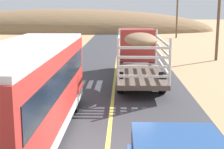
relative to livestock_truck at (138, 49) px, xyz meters
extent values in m
cube|color=#B2332D|center=(0.00, 2.16, 0.03)|extent=(2.50, 2.20, 2.20)
cube|color=#192333|center=(0.00, 2.16, 0.48)|extent=(2.53, 1.54, 0.70)
cube|color=brown|center=(0.00, -3.24, -1.07)|extent=(2.50, 6.40, 0.24)
cylinder|color=silver|center=(-1.19, -0.10, 0.15)|extent=(0.12, 0.12, 2.20)
cylinder|color=silver|center=(1.19, -0.10, 0.15)|extent=(0.12, 0.12, 2.20)
cylinder|color=silver|center=(-1.19, -6.38, 0.15)|extent=(0.12, 0.12, 2.20)
cylinder|color=silver|center=(1.19, -6.38, 0.15)|extent=(0.12, 0.12, 2.20)
cube|color=silver|center=(-1.21, -3.24, -0.51)|extent=(0.08, 6.30, 0.12)
cube|color=silver|center=(1.21, -3.24, -0.51)|extent=(0.08, 6.30, 0.12)
cube|color=silver|center=(0.00, -6.40, -0.51)|extent=(2.40, 0.08, 0.12)
cube|color=silver|center=(-1.21, -3.24, -0.07)|extent=(0.08, 6.30, 0.12)
cube|color=silver|center=(1.21, -3.24, -0.07)|extent=(0.08, 6.30, 0.12)
cube|color=silver|center=(0.00, -6.40, -0.07)|extent=(2.40, 0.08, 0.12)
cube|color=silver|center=(-1.21, -3.24, 0.37)|extent=(0.08, 6.30, 0.12)
cube|color=silver|center=(1.21, -3.24, 0.37)|extent=(0.08, 6.30, 0.12)
cube|color=silver|center=(0.00, -6.40, 0.37)|extent=(2.40, 0.08, 0.12)
cube|color=silver|center=(-1.21, -3.24, 0.81)|extent=(0.08, 6.30, 0.12)
cube|color=silver|center=(1.21, -3.24, 0.81)|extent=(0.08, 6.30, 0.12)
cube|color=silver|center=(0.00, -6.40, 0.81)|extent=(2.40, 0.08, 0.12)
ellipsoid|color=#8C6B4C|center=(0.00, -3.24, 0.90)|extent=(1.75, 3.84, 0.70)
cylinder|color=black|center=(-1.09, 2.16, -1.22)|extent=(0.32, 1.10, 1.10)
cylinder|color=black|center=(1.09, 2.16, -1.22)|extent=(0.32, 1.10, 1.10)
cylinder|color=black|center=(-1.09, -4.52, -1.22)|extent=(0.32, 1.10, 1.10)
cylinder|color=black|center=(1.09, -4.52, -1.22)|extent=(0.32, 1.10, 1.10)
cube|color=red|center=(-4.12, -11.11, -0.07)|extent=(2.50, 10.00, 2.70)
cube|color=white|center=(-4.12, -11.11, 1.36)|extent=(2.45, 9.80, 0.16)
cube|color=#192333|center=(-4.12, -11.11, 0.40)|extent=(2.54, 9.20, 0.80)
cube|color=silver|center=(-4.12, -11.11, -1.22)|extent=(2.53, 9.80, 0.36)
cylinder|color=black|center=(-5.22, -7.86, -1.27)|extent=(0.30, 1.00, 1.00)
cylinder|color=black|center=(-3.02, -7.86, -1.27)|extent=(0.30, 1.00, 1.00)
cylinder|color=brown|center=(6.97, 6.87, 2.65)|extent=(0.24, 0.24, 8.89)
cylinder|color=brown|center=(6.97, 28.39, 1.75)|extent=(0.24, 0.24, 7.08)
ellipsoid|color=olive|center=(-12.39, 44.40, -1.79)|extent=(57.95, 21.23, 8.30)
camera|label=1|loc=(-1.00, -21.61, 2.60)|focal=53.92mm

